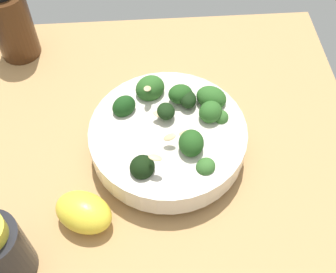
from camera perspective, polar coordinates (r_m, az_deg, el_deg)
The scene contains 4 objects.
ground_plane at distance 66.38cm, azimuth -0.97°, elevation -2.79°, with size 60.85×60.85×3.59cm, color tan.
bowl_of_broccoli at distance 61.94cm, azimuth 0.15°, elevation 0.02°, with size 22.29×22.29×8.90cm.
lemon_wedge at distance 58.19cm, azimuth -10.99°, elevation -9.72°, with size 7.76×5.46×4.79cm, color yellow.
bottle_tall at distance 79.07cm, azimuth -19.80°, elevation 13.77°, with size 6.83×6.83×13.73cm.
Camera 1 is at (-36.39, 1.46, 53.70)cm, focal length 46.50 mm.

